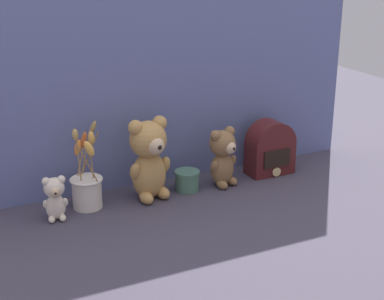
{
  "coord_description": "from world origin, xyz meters",
  "views": [
    {
      "loc": [
        -0.88,
        -1.83,
        0.9
      ],
      "look_at": [
        0.0,
        0.02,
        0.16
      ],
      "focal_mm": 55.0,
      "sensor_mm": 36.0,
      "label": 1
    }
  ],
  "objects": [
    {
      "name": "vintage_radio",
      "position": [
        0.36,
        0.04,
        0.1
      ],
      "size": [
        0.19,
        0.11,
        0.22
      ],
      "color": "#4C1919",
      "rests_on": "ground"
    },
    {
      "name": "teddy_bear_medium",
      "position": [
        0.13,
        0.01,
        0.12
      ],
      "size": [
        0.13,
        0.12,
        0.23
      ],
      "color": "olive",
      "rests_on": "ground"
    },
    {
      "name": "decorative_tin_tall",
      "position": [
        -0.02,
        0.03,
        0.04
      ],
      "size": [
        0.1,
        0.1,
        0.08
      ],
      "color": "#47705B",
      "rests_on": "ground"
    },
    {
      "name": "teddy_bear_small",
      "position": [
        -0.52,
        -0.0,
        0.08
      ],
      "size": [
        0.09,
        0.08,
        0.16
      ],
      "color": "beige",
      "rests_on": "ground"
    },
    {
      "name": "ground_plane",
      "position": [
        0.0,
        0.0,
        0.0
      ],
      "size": [
        4.0,
        4.0,
        0.0
      ],
      "primitive_type": "plane",
      "color": "#3D3847"
    },
    {
      "name": "backdrop_wall",
      "position": [
        0.0,
        0.17,
        0.4
      ],
      "size": [
        1.53,
        0.02,
        0.79
      ],
      "color": "slate",
      "rests_on": "ground"
    },
    {
      "name": "teddy_bear_large",
      "position": [
        -0.17,
        0.02,
        0.16
      ],
      "size": [
        0.17,
        0.15,
        0.31
      ],
      "color": "tan",
      "rests_on": "ground"
    },
    {
      "name": "flower_vase",
      "position": [
        -0.4,
        0.05,
        0.08
      ],
      "size": [
        0.13,
        0.18,
        0.3
      ],
      "color": "silver",
      "rests_on": "ground"
    }
  ]
}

